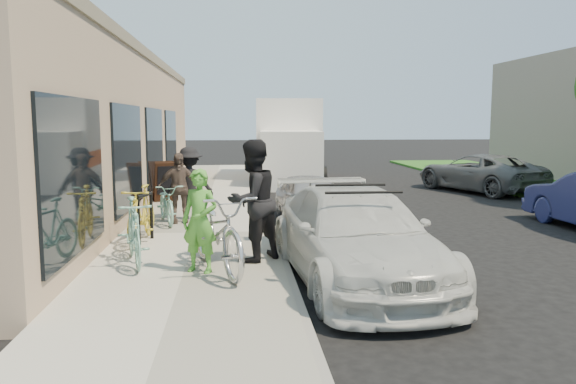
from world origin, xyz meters
name	(u,v)px	position (x,y,z in m)	size (l,w,h in m)	color
ground	(318,279)	(0.00, 0.00, 0.00)	(120.00, 120.00, 0.00)	black
sidewalk	(197,236)	(-2.00, 3.00, 0.07)	(3.00, 34.00, 0.15)	#B2ADA0
curb	(274,235)	(-0.45, 3.00, 0.07)	(0.12, 34.00, 0.13)	gray
storefront	(90,129)	(-5.24, 7.99, 2.12)	(3.60, 20.00, 4.22)	tan
bike_rack	(145,213)	(-2.88, 2.24, 0.69)	(0.21, 0.62, 0.89)	black
sandwich_board	(165,181)	(-3.16, 7.48, 0.70)	(0.86, 0.86, 1.08)	black
sedan_white	(355,236)	(0.53, -0.14, 0.68)	(2.28, 4.84, 1.40)	silver
sedan_silver	(311,199)	(0.52, 4.60, 0.57)	(1.35, 3.36, 1.14)	#A5A5AA
moving_truck	(288,145)	(0.84, 13.83, 1.40)	(2.76, 6.56, 3.16)	white
far_car_gray	(479,173)	(6.90, 9.90, 0.63)	(2.09, 4.54, 1.26)	#525457
tandem_bike	(218,232)	(-1.49, 0.09, 0.74)	(0.78, 2.23, 1.17)	#BCBCBF
woman_rider	(200,221)	(-1.75, 0.05, 0.91)	(0.56, 0.37, 1.53)	#4FA035
man_standing	(252,201)	(-0.96, 0.65, 1.11)	(0.94, 0.73, 1.93)	black
cruiser_bike_a	(134,231)	(-2.80, 0.61, 0.66)	(0.48, 1.70, 1.02)	#7CB9A6
cruiser_bike_b	(167,203)	(-2.72, 4.13, 0.58)	(0.57, 1.64, 0.86)	#7CB9A6
cruiser_bike_c	(141,214)	(-2.95, 2.25, 0.67)	(0.48, 1.71, 1.03)	gold
bystander_a	(189,183)	(-2.26, 4.63, 0.96)	(1.05, 0.60, 1.63)	black
bystander_b	(179,188)	(-2.46, 4.14, 0.91)	(0.89, 0.37, 1.53)	brown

